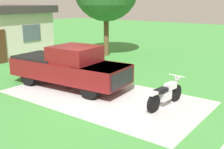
# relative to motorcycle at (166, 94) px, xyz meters

# --- Properties ---
(ground_plane) EXTENTS (80.00, 80.00, 0.00)m
(ground_plane) POSITION_rel_motorcycle_xyz_m (-0.54, 2.52, -0.47)
(ground_plane) COLOR #439140
(driveway_pad) EXTENTS (4.42, 8.20, 0.01)m
(driveway_pad) POSITION_rel_motorcycle_xyz_m (-0.54, 2.52, -0.47)
(driveway_pad) COLOR #B9B9B9
(driveway_pad) RESTS_ON ground
(motorcycle) EXTENTS (2.21, 0.70, 1.09)m
(motorcycle) POSITION_rel_motorcycle_xyz_m (0.00, 0.00, 0.00)
(motorcycle) COLOR black
(motorcycle) RESTS_ON ground
(pickup_truck) EXTENTS (2.44, 5.76, 1.90)m
(pickup_truck) POSITION_rel_motorcycle_xyz_m (-0.40, 4.67, 0.48)
(pickup_truck) COLOR black
(pickup_truck) RESTS_ON ground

